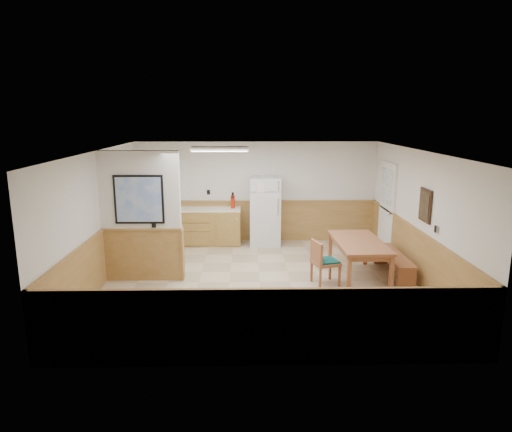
{
  "coord_description": "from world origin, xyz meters",
  "views": [
    {
      "loc": [
        -0.24,
        -8.28,
        3.14
      ],
      "look_at": [
        -0.06,
        0.4,
        1.21
      ],
      "focal_mm": 32.0,
      "sensor_mm": 36.0,
      "label": 1
    }
  ],
  "objects_px": {
    "dining_bench": "(394,259)",
    "soap_bottle": "(172,204)",
    "refrigerator": "(265,211)",
    "dining_chair": "(321,259)",
    "fire_extinguisher": "(233,201)",
    "dining_table": "(359,246)"
  },
  "relations": [
    {
      "from": "fire_extinguisher",
      "to": "dining_bench",
      "type": "bearing_deg",
      "value": -39.93
    },
    {
      "from": "fire_extinguisher",
      "to": "soap_bottle",
      "type": "relative_size",
      "value": 1.89
    },
    {
      "from": "dining_table",
      "to": "dining_chair",
      "type": "distance_m",
      "value": 0.87
    },
    {
      "from": "refrigerator",
      "to": "soap_bottle",
      "type": "height_order",
      "value": "refrigerator"
    },
    {
      "from": "soap_bottle",
      "to": "dining_table",
      "type": "bearing_deg",
      "value": -32.09
    },
    {
      "from": "dining_bench",
      "to": "soap_bottle",
      "type": "bearing_deg",
      "value": 153.16
    },
    {
      "from": "refrigerator",
      "to": "dining_bench",
      "type": "bearing_deg",
      "value": -42.95
    },
    {
      "from": "dining_chair",
      "to": "fire_extinguisher",
      "type": "xyz_separation_m",
      "value": [
        -1.74,
        2.84,
        0.58
      ]
    },
    {
      "from": "dining_bench",
      "to": "soap_bottle",
      "type": "distance_m",
      "value": 5.38
    },
    {
      "from": "soap_bottle",
      "to": "dining_bench",
      "type": "bearing_deg",
      "value": -27.12
    },
    {
      "from": "refrigerator",
      "to": "dining_chair",
      "type": "xyz_separation_m",
      "value": [
        0.95,
        -2.78,
        -0.34
      ]
    },
    {
      "from": "dining_chair",
      "to": "dining_bench",
      "type": "bearing_deg",
      "value": -0.0
    },
    {
      "from": "refrigerator",
      "to": "dining_chair",
      "type": "distance_m",
      "value": 2.96
    },
    {
      "from": "dining_chair",
      "to": "dining_table",
      "type": "bearing_deg",
      "value": 8.05
    },
    {
      "from": "refrigerator",
      "to": "soap_bottle",
      "type": "distance_m",
      "value": 2.29
    },
    {
      "from": "dining_chair",
      "to": "soap_bottle",
      "type": "xyz_separation_m",
      "value": [
        -3.23,
        2.87,
        0.51
      ]
    },
    {
      "from": "dining_table",
      "to": "fire_extinguisher",
      "type": "bearing_deg",
      "value": 133.97
    },
    {
      "from": "dining_bench",
      "to": "fire_extinguisher",
      "type": "bearing_deg",
      "value": 143.87
    },
    {
      "from": "dining_table",
      "to": "soap_bottle",
      "type": "bearing_deg",
      "value": 146.48
    },
    {
      "from": "refrigerator",
      "to": "soap_bottle",
      "type": "xyz_separation_m",
      "value": [
        -2.29,
        0.09,
        0.17
      ]
    },
    {
      "from": "dining_chair",
      "to": "fire_extinguisher",
      "type": "relative_size",
      "value": 2.14
    },
    {
      "from": "dining_table",
      "to": "soap_bottle",
      "type": "xyz_separation_m",
      "value": [
        -4.02,
        2.52,
        0.35
      ]
    }
  ]
}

